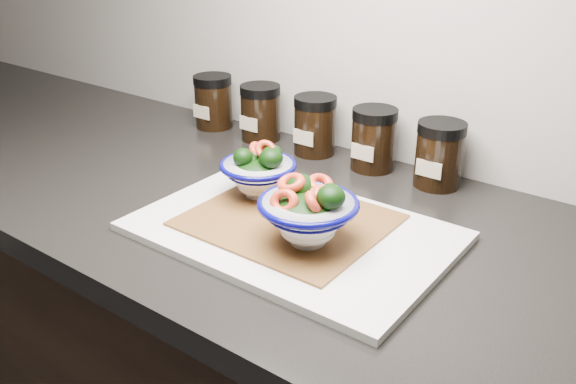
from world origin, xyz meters
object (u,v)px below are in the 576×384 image
Objects in this scene: cutting_board at (292,231)px; spice_jar_c at (315,125)px; bowl_right at (309,213)px; spice_jar_d at (374,139)px; bowl_left at (259,172)px; spice_jar_e at (439,154)px; spice_jar_b at (261,112)px; spice_jar_a at (213,101)px.

spice_jar_c is (-0.16, 0.29, 0.05)m from cutting_board.
spice_jar_d is (-0.08, 0.32, -0.00)m from bowl_right.
cutting_board is 3.67× the size of bowl_left.
spice_jar_d is (0.13, 0.00, 0.00)m from spice_jar_c.
bowl_right is at bearing -29.00° from cutting_board.
cutting_board is at bearing -83.69° from spice_jar_d.
spice_jar_e is (0.09, 0.29, 0.05)m from cutting_board.
spice_jar_b is 1.00× the size of spice_jar_d.
spice_jar_e is (0.13, 0.00, 0.00)m from spice_jar_d.
bowl_left is 0.25m from spice_jar_d.
bowl_left is at bearing 152.85° from bowl_right.
spice_jar_c is at bearing 0.00° from spice_jar_b.
bowl_right is 1.24× the size of spice_jar_b.
bowl_right is 1.24× the size of spice_jar_d.
bowl_right and spice_jar_b have the same top height.
spice_jar_a and spice_jar_e have the same top height.
bowl_left reaches higher than spice_jar_c.
spice_jar_b is (0.13, 0.00, 0.00)m from spice_jar_a.
spice_jar_a is at bearing 180.00° from spice_jar_b.
spice_jar_c is at bearing 103.24° from bowl_left.
bowl_left is at bearing -51.49° from spice_jar_b.
cutting_board is 0.52m from spice_jar_a.
spice_jar_c is 0.13m from spice_jar_d.
bowl_right is 0.47m from spice_jar_b.
bowl_right is at bearing -76.12° from spice_jar_d.
spice_jar_e is at bearing 72.03° from cutting_board.
bowl_right is 0.38m from spice_jar_c.
spice_jar_a is at bearing 180.00° from spice_jar_d.
cutting_board is 0.08m from bowl_right.
spice_jar_e is (0.39, 0.00, 0.00)m from spice_jar_b.
spice_jar_b is 1.00× the size of spice_jar_e.
spice_jar_d is at bearing 0.00° from spice_jar_c.
bowl_left is 0.31m from spice_jar_e.
bowl_right and spice_jar_a have the same top height.
bowl_right is 1.24× the size of spice_jar_c.
spice_jar_e is at bearing 50.35° from bowl_left.
spice_jar_d is at bearing 0.00° from spice_jar_a.
spice_jar_b is 0.26m from spice_jar_d.
spice_jar_e is at bearing 81.31° from bowl_right.
spice_jar_e is (0.05, 0.32, -0.00)m from bowl_right.
spice_jar_c reaches higher than cutting_board.
spice_jar_d is at bearing 103.88° from bowl_right.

